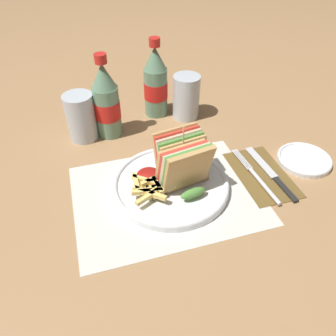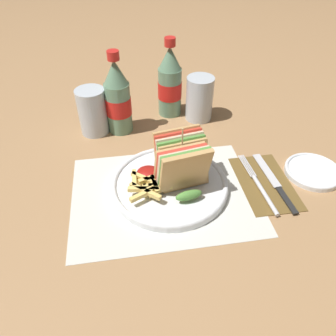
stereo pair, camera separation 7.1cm
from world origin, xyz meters
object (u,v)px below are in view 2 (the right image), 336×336
object	(u,v)px
side_saucer	(313,171)
fork	(261,188)
glass_near	(199,101)
plate_main	(169,184)
coke_bottle_near	(118,99)
glass_far	(93,114)
coke_bottle_far	(170,83)
club_sandwich	(182,164)
knife	(275,182)

from	to	relation	value
side_saucer	fork	bearing A→B (deg)	-165.45
glass_near	side_saucer	world-z (taller)	glass_near
plate_main	fork	bearing A→B (deg)	-12.11
plate_main	coke_bottle_near	distance (m)	0.28
plate_main	glass_far	distance (m)	0.30
coke_bottle_far	glass_far	distance (m)	0.23
plate_main	glass_far	bearing A→B (deg)	122.97
coke_bottle_far	plate_main	bearing A→B (deg)	-99.35
plate_main	club_sandwich	distance (m)	0.06
club_sandwich	coke_bottle_near	xyz separation A→B (m)	(-0.12, 0.25, 0.02)
side_saucer	coke_bottle_near	bearing A→B (deg)	149.43
glass_near	fork	bearing A→B (deg)	-78.21
fork	coke_bottle_near	xyz separation A→B (m)	(-0.29, 0.29, 0.08)
plate_main	fork	size ratio (longest dim) A/B	1.30
knife	glass_near	xyz separation A→B (m)	(-0.10, 0.30, 0.05)
fork	glass_near	size ratio (longest dim) A/B	1.60
glass_near	side_saucer	size ratio (longest dim) A/B	0.96
plate_main	fork	xyz separation A→B (m)	(0.19, -0.04, -0.00)
plate_main	coke_bottle_near	size ratio (longest dim) A/B	1.17
plate_main	coke_bottle_far	xyz separation A→B (m)	(0.05, 0.31, 0.08)
fork	glass_near	xyz separation A→B (m)	(-0.07, 0.32, 0.04)
glass_near	club_sandwich	bearing A→B (deg)	-110.41
plate_main	knife	bearing A→B (deg)	-6.18
club_sandwich	coke_bottle_far	size ratio (longest dim) A/B	0.64
fork	glass_far	xyz separation A→B (m)	(-0.36, 0.29, 0.04)
coke_bottle_far	side_saucer	bearing A→B (deg)	-48.55
coke_bottle_far	club_sandwich	bearing A→B (deg)	-94.81
coke_bottle_near	side_saucer	bearing A→B (deg)	-30.57
plate_main	coke_bottle_far	size ratio (longest dim) A/B	1.17
fork	knife	bearing A→B (deg)	20.22
coke_bottle_far	knife	bearing A→B (deg)	-61.95
plate_main	club_sandwich	bearing A→B (deg)	-8.16
plate_main	glass_far	size ratio (longest dim) A/B	2.09
club_sandwich	side_saucer	distance (m)	0.31
coke_bottle_near	glass_far	size ratio (longest dim) A/B	1.78
plate_main	side_saucer	size ratio (longest dim) A/B	2.00
coke_bottle_near	side_saucer	world-z (taller)	coke_bottle_near
plate_main	coke_bottle_near	bearing A→B (deg)	110.76
plate_main	coke_bottle_near	world-z (taller)	coke_bottle_near
knife	side_saucer	distance (m)	0.10
fork	coke_bottle_near	distance (m)	0.42
knife	coke_bottle_far	xyz separation A→B (m)	(-0.18, 0.34, 0.09)
fork	coke_bottle_far	world-z (taller)	coke_bottle_far
plate_main	glass_far	world-z (taller)	glass_far
coke_bottle_near	glass_near	xyz separation A→B (m)	(0.22, 0.03, -0.04)
fork	side_saucer	world-z (taller)	same
plate_main	glass_near	distance (m)	0.31
fork	glass_near	bearing A→B (deg)	98.70
fork	glass_far	bearing A→B (deg)	137.62
fork	glass_near	distance (m)	0.33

